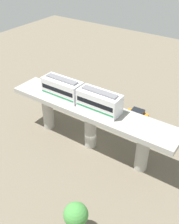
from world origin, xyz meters
TOP-DOWN VIEW (x-y plane):
  - ground_plane at (0.00, 0.00)m, footprint 120.00×120.00m
  - viaduct at (0.00, 0.00)m, footprint 5.20×28.00m
  - train at (0.00, -1.92)m, footprint 2.64×13.55m
  - parked_car_yellow at (-10.97, -5.08)m, footprint 2.17×4.35m
  - parked_car_orange at (-11.65, 2.68)m, footprint 1.99×4.28m
  - tree_near_viaduct at (13.90, 7.63)m, footprint 2.84×2.84m

SIDE VIEW (x-z plane):
  - ground_plane at x=0.00m, z-range 0.00..0.00m
  - parked_car_yellow at x=-10.97m, z-range -0.14..1.62m
  - parked_car_orange at x=-11.65m, z-range -0.14..1.62m
  - tree_near_viaduct at x=13.90m, z-range 0.96..5.78m
  - viaduct at x=0.00m, z-range 1.92..9.48m
  - train at x=0.00m, z-range 7.47..10.71m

